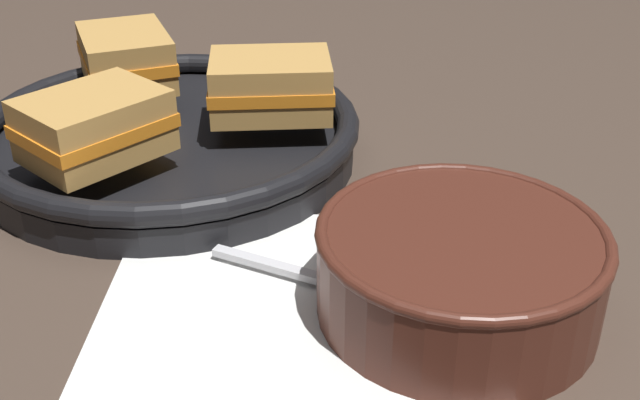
{
  "coord_description": "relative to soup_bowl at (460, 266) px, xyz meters",
  "views": [
    {
      "loc": [
        0.02,
        -0.43,
        0.3
      ],
      "look_at": [
        0.03,
        0.05,
        0.03
      ],
      "focal_mm": 45.0,
      "sensor_mm": 36.0,
      "label": 1
    }
  ],
  "objects": [
    {
      "name": "spoon",
      "position": [
        -0.05,
        0.01,
        -0.03
      ],
      "size": [
        0.15,
        0.09,
        0.01
      ],
      "rotation": [
        0.0,
        0.0,
        -0.47
      ],
      "color": "silver",
      "rests_on": "napkin"
    },
    {
      "name": "sandwich_near_left",
      "position": [
        -0.12,
        0.21,
        0.03
      ],
      "size": [
        0.1,
        0.08,
        0.05
      ],
      "rotation": [
        0.0,
        0.0,
        1.61
      ],
      "color": "#C18E47",
      "rests_on": "skillet"
    },
    {
      "name": "napkin",
      "position": [
        -0.09,
        0.01,
        -0.03
      ],
      "size": [
        0.25,
        0.22,
        0.0
      ],
      "color": "white",
      "rests_on": "ground_plane"
    },
    {
      "name": "soup_bowl",
      "position": [
        0.0,
        0.0,
        0.0
      ],
      "size": [
        0.17,
        0.17,
        0.06
      ],
      "color": "#4C2319",
      "rests_on": "ground_plane"
    },
    {
      "name": "sandwich_far_left",
      "position": [
        -0.24,
        0.14,
        0.03
      ],
      "size": [
        0.12,
        0.12,
        0.05
      ],
      "rotation": [
        0.0,
        0.0,
        5.51
      ],
      "color": "#C18E47",
      "rests_on": "skillet"
    },
    {
      "name": "sandwich_near_right",
      "position": [
        -0.24,
        0.28,
        0.03
      ],
      "size": [
        0.1,
        0.12,
        0.05
      ],
      "rotation": [
        0.0,
        0.0,
        3.48
      ],
      "color": "#C18E47",
      "rests_on": "skillet"
    },
    {
      "name": "skillet",
      "position": [
        -0.2,
        0.21,
        -0.01
      ],
      "size": [
        0.31,
        0.31,
        0.04
      ],
      "color": "black",
      "rests_on": "ground_plane"
    },
    {
      "name": "ground_plane",
      "position": [
        -0.11,
        0.04,
        -0.03
      ],
      "size": [
        4.0,
        4.0,
        0.0
      ],
      "primitive_type": "plane",
      "color": "#47382D"
    }
  ]
}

